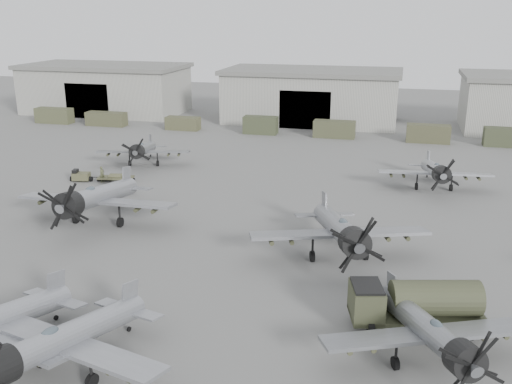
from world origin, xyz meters
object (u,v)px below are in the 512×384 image
aircraft_extra_205 (60,341)px  aircraft_near_2 (430,332)px  aircraft_mid_2 (341,230)px  ground_crew (102,174)px  aircraft_mid_1 (95,198)px  fuel_tanker (416,301)px  tug_trailer (94,177)px  aircraft_far_0 (143,150)px  aircraft_far_1 (435,171)px

aircraft_extra_205 → aircraft_near_2: bearing=31.1°
aircraft_near_2 → aircraft_mid_2: bearing=92.1°
ground_crew → aircraft_extra_205: bearing=-137.8°
aircraft_mid_1 → fuel_tanker: bearing=-23.2°
ground_crew → tug_trailer: bearing=102.9°
aircraft_mid_1 → fuel_tanker: size_ratio=1.71×
aircraft_mid_2 → fuel_tanker: 9.94m
aircraft_mid_2 → fuel_tanker: (5.29, -8.38, -0.72)m
fuel_tanker → tug_trailer: fuel_tanker is taller
ground_crew → aircraft_mid_1: bearing=-136.7°
aircraft_far_0 → aircraft_far_1: size_ratio=0.96×
aircraft_far_0 → fuel_tanker: bearing=-58.1°
fuel_tanker → tug_trailer: size_ratio=1.20×
fuel_tanker → ground_crew: 39.77m
aircraft_near_2 → aircraft_far_1: 32.31m
aircraft_far_0 → ground_crew: size_ratio=6.38×
tug_trailer → ground_crew: 1.09m
aircraft_near_2 → fuel_tanker: 3.91m
aircraft_extra_205 → aircraft_mid_2: bearing=70.0°
aircraft_mid_2 → aircraft_far_0: bearing=120.9°
aircraft_mid_1 → fuel_tanker: 28.65m
aircraft_far_0 → aircraft_mid_2: bearing=-54.1°
aircraft_far_0 → fuel_tanker: (31.20, -29.96, -0.31)m
aircraft_near_2 → fuel_tanker: size_ratio=1.36×
aircraft_extra_205 → tug_trailer: (-16.39, 32.08, -1.63)m
aircraft_near_2 → aircraft_mid_1: size_ratio=0.80×
aircraft_far_1 → tug_trailer: bearing=-177.2°
aircraft_near_2 → aircraft_extra_205: (-17.95, -5.51, 0.08)m
aircraft_extra_205 → ground_crew: (-15.36, 32.01, -1.26)m
aircraft_extra_205 → tug_trailer: size_ratio=1.74×
aircraft_mid_2 → ground_crew: 30.91m
aircraft_mid_1 → aircraft_far_0: aircraft_mid_1 is taller
aircraft_mid_2 → aircraft_extra_205: size_ratio=1.13×
aircraft_far_0 → aircraft_extra_205: bearing=-84.8°
tug_trailer → aircraft_far_1: bearing=-2.6°
aircraft_far_0 → aircraft_mid_1: bearing=-90.9°
aircraft_extra_205 → ground_crew: size_ratio=6.72×
aircraft_mid_1 → ground_crew: bearing=115.3°
aircraft_far_1 → ground_crew: 35.44m
aircraft_far_1 → fuel_tanker: size_ratio=1.43×
aircraft_mid_1 → tug_trailer: size_ratio=2.06×
aircraft_far_1 → aircraft_near_2: bearing=-99.1°
aircraft_mid_1 → aircraft_far_0: (-4.61, 19.34, -0.51)m
ground_crew → aircraft_near_2: bearing=-111.9°
aircraft_near_2 → aircraft_far_1: (1.64, 32.26, 0.05)m
aircraft_far_1 → aircraft_extra_205: bearing=-123.6°
aircraft_mid_1 → aircraft_extra_205: 22.03m
aircraft_near_2 → ground_crew: 42.59m
aircraft_near_2 → aircraft_far_0: (-31.85, 33.79, -0.03)m
aircraft_mid_2 → aircraft_far_1: (7.58, 20.04, -0.33)m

